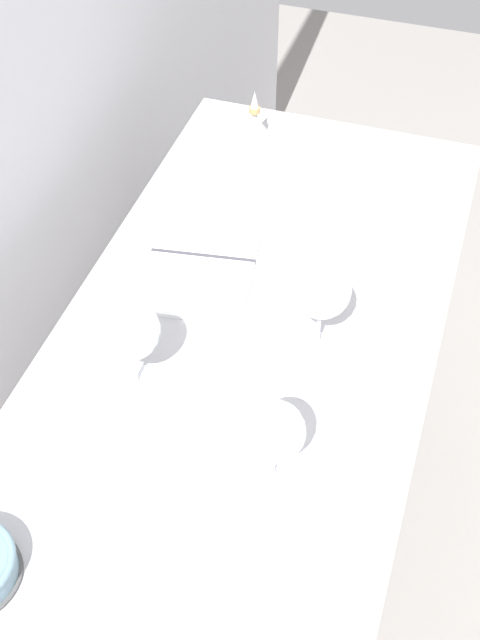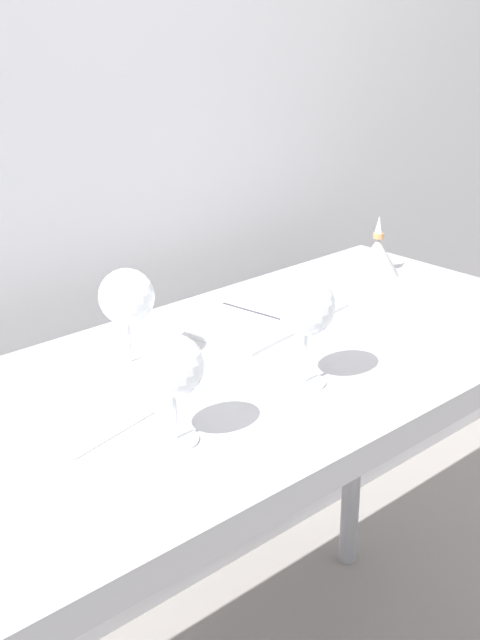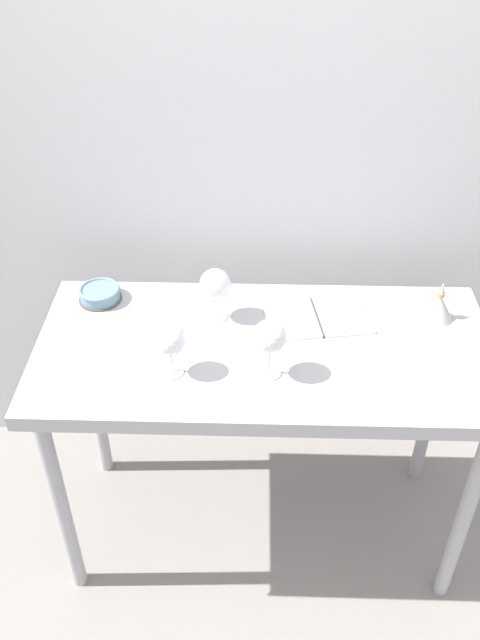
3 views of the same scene
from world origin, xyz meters
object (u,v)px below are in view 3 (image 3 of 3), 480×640
Objects in this scene: wine_glass_near_center at (270,337)px; tasting_sheet_lower at (153,331)px; open_notebook at (317,318)px; tasting_bowl at (100,293)px; wine_glass_near_left at (170,341)px; tasting_sheet_upper at (416,360)px; wine_glass_far_left at (215,285)px; decanter_funnel at (439,306)px.

tasting_sheet_lower is (-0.36, 0.18, -0.13)m from wine_glass_near_center.
tasting_bowl reaches higher than open_notebook.
wine_glass_near_left reaches higher than tasting_sheet_upper.
wine_glass_near_left is 0.72× the size of tasting_sheet_lower.
wine_glass_far_left is 0.41m from tasting_bowl.
tasting_sheet_lower is at bearing -39.79° from tasting_bowl.
tasting_bowl is at bearing 175.83° from tasting_sheet_upper.
wine_glass_near_left reaches higher than tasting_bowl.
tasting_sheet_lower is (-0.52, -0.08, -0.00)m from open_notebook.
tasting_sheet_upper and tasting_sheet_lower have the same top height.
wine_glass_near_left is 0.47× the size of open_notebook.
decanter_funnel is at bearing 1.27° from wine_glass_far_left.
wine_glass_far_left reaches higher than tasting_sheet_lower.
wine_glass_near_left is 1.19× the size of tasting_bowl.
tasting_sheet_lower is (-0.80, 0.11, 0.00)m from tasting_sheet_upper.
wine_glass_far_left is at bearing -11.91° from tasting_bowl.
tasting_sheet_upper is (0.60, -0.20, -0.12)m from wine_glass_far_left.
wine_glass_near_left is 0.73m from tasting_sheet_upper.
wine_glass_far_left is at bearing -178.73° from decanter_funnel.
tasting_bowl reaches higher than tasting_sheet_lower.
wine_glass_far_left reaches higher than tasting_sheet_upper.
wine_glass_far_left is 0.29m from wine_glass_near_left.
tasting_sheet_upper is (0.44, 0.07, -0.13)m from wine_glass_near_center.
wine_glass_far_left is at bearing 173.51° from tasting_sheet_upper.
tasting_sheet_upper is 1.61× the size of tasting_bowl.
wine_glass_near_center reaches higher than wine_glass_far_left.
wine_glass_near_center is 0.80× the size of tasting_sheet_lower.
tasting_sheet_upper is at bearing 5.65° from wine_glass_near_left.
tasting_sheet_upper is 1.03m from tasting_bowl.
decanter_funnel is (0.10, 0.21, 0.04)m from tasting_sheet_upper.
wine_glass_far_left is at bearing 170.94° from open_notebook.
tasting_sheet_upper is at bearing -43.32° from open_notebook.
wine_glass_near_left is at bearing -160.97° from decanter_funnel.
wine_glass_near_center is at bearing -159.59° from tasting_sheet_upper.
wine_glass_far_left is 1.28× the size of decanter_funnel.
decanter_funnel reaches higher than tasting_sheet_lower.
wine_glass_far_left is 0.24m from tasting_sheet_lower.
open_notebook is 0.72m from tasting_bowl.
wine_glass_near_center reaches higher than decanter_funnel.
tasting_bowl is (-0.56, 0.35, -0.11)m from wine_glass_near_center.
wine_glass_far_left reaches higher than wine_glass_near_left.
wine_glass_far_left is 0.49× the size of open_notebook.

